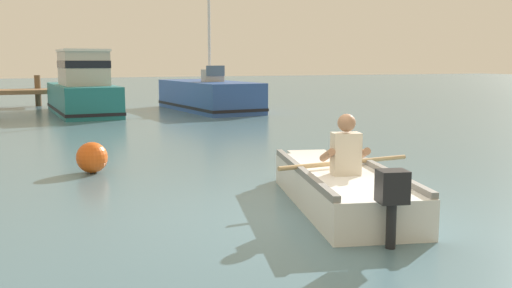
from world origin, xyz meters
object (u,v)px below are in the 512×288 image
rowboat_with_person (340,186)px  moored_boat_teal (83,90)px  mooring_buoy (92,158)px  moored_boat_blue (208,96)px

rowboat_with_person → moored_boat_teal: (-1.67, 14.41, 0.57)m
rowboat_with_person → moored_boat_teal: 14.52m
mooring_buoy → moored_boat_teal: bearing=84.8°
moored_boat_blue → mooring_buoy: moored_boat_blue is taller
moored_boat_teal → rowboat_with_person: bearing=-83.4°
rowboat_with_person → mooring_buoy: (-2.66, 3.41, 0.00)m
moored_boat_teal → mooring_buoy: 11.05m
moored_boat_teal → moored_boat_blue: 4.48m
moored_boat_teal → moored_boat_blue: (4.46, -0.25, -0.30)m
mooring_buoy → moored_boat_blue: bearing=63.1°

